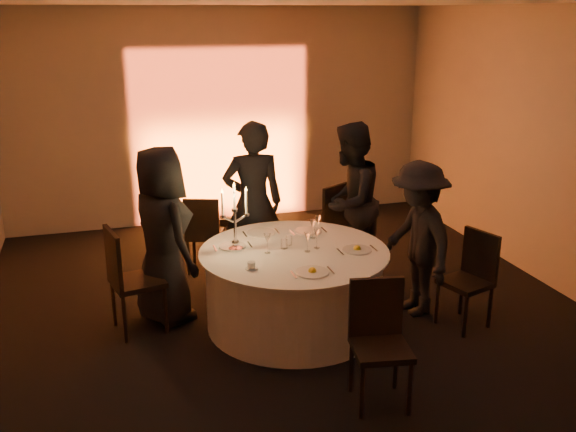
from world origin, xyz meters
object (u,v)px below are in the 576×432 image
object	(u,v)px
guest_left	(162,236)
guest_back_right	(349,202)
guest_back_left	(253,203)
guest_right	(418,239)
chair_back_left	(204,230)
candelabra	(235,227)
coffee_cup	(251,266)
chair_left	(128,275)
banquet_table	(294,288)
chair_back_right	(328,220)
chair_front	(379,335)
chair_right	(471,274)

from	to	relation	value
guest_left	guest_back_right	bearing A→B (deg)	-100.89
guest_back_left	guest_right	bearing A→B (deg)	143.50
chair_back_left	candelabra	size ratio (longest dim) A/B	1.39
guest_back_left	coffee_cup	bearing A→B (deg)	81.15
chair_left	chair_back_left	xyz separation A→B (m)	(0.92, 1.25, -0.07)
banquet_table	chair_back_right	size ratio (longest dim) A/B	1.76
guest_back_left	guest_back_right	world-z (taller)	guest_back_left
coffee_cup	guest_left	bearing A→B (deg)	129.68
banquet_table	chair_front	bearing A→B (deg)	-79.45
chair_left	guest_left	world-z (taller)	guest_left
chair_back_left	guest_back_right	world-z (taller)	guest_back_right
chair_left	guest_right	world-z (taller)	guest_right
guest_back_left	chair_right	bearing A→B (deg)	142.54
guest_left	chair_back_left	bearing A→B (deg)	-50.83
banquet_table	chair_front	world-z (taller)	chair_front
guest_back_left	guest_back_right	distance (m)	1.07
chair_back_right	guest_back_left	xyz separation A→B (m)	(-0.95, -0.18, 0.34)
chair_back_left	candelabra	xyz separation A→B (m)	(0.08, -1.38, 0.48)
chair_left	chair_back_left	world-z (taller)	chair_left
guest_back_left	chair_front	bearing A→B (deg)	103.84
chair_right	guest_left	distance (m)	2.99
guest_back_left	guest_back_right	size ratio (longest dim) A/B	1.02
chair_front	coffee_cup	world-z (taller)	chair_front
guest_back_right	chair_back_left	bearing A→B (deg)	-66.72
chair_right	banquet_table	bearing A→B (deg)	-123.84
candelabra	chair_right	bearing A→B (deg)	-16.67
chair_front	guest_back_right	xyz separation A→B (m)	(0.68, 2.31, 0.35)
chair_back_right	guest_left	xyz separation A→B (m)	(-2.01, -0.84, 0.29)
chair_back_right	coffee_cup	bearing A→B (deg)	21.93
chair_back_right	coffee_cup	size ratio (longest dim) A/B	9.28
chair_back_right	chair_front	xyz separation A→B (m)	(-0.58, -2.71, -0.03)
chair_back_left	coffee_cup	bearing A→B (deg)	113.20
chair_left	coffee_cup	world-z (taller)	chair_left
chair_left	chair_right	bearing A→B (deg)	-116.14
chair_back_left	guest_right	distance (m)	2.49
chair_back_left	candelabra	bearing A→B (deg)	113.12
chair_back_left	candelabra	world-z (taller)	candelabra
guest_right	chair_front	bearing A→B (deg)	-40.98
chair_back_left	guest_right	bearing A→B (deg)	158.54
guest_back_right	banquet_table	bearing A→B (deg)	0.16
chair_back_right	chair_back_left	bearing A→B (deg)	-37.99
chair_front	candelabra	world-z (taller)	candelabra
chair_back_right	chair_front	world-z (taller)	chair_back_right
chair_back_left	chair_front	bearing A→B (deg)	126.16
chair_right	guest_back_left	distance (m)	2.42
chair_front	candelabra	size ratio (longest dim) A/B	1.47
chair_right	guest_back_right	bearing A→B (deg)	-171.20
banquet_table	guest_back_left	world-z (taller)	guest_back_left
chair_left	chair_back_right	distance (m)	2.58
candelabra	guest_left	bearing A→B (deg)	153.69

